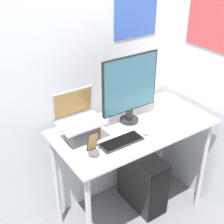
# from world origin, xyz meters

# --- Properties ---
(wall_back) EXTENTS (6.00, 0.06, 2.60)m
(wall_back) POSITION_xyz_m (0.00, 0.69, 1.30)
(wall_back) COLOR silver
(wall_back) RESTS_ON ground_plane
(desk) EXTENTS (1.19, 0.61, 0.90)m
(desk) POSITION_xyz_m (0.00, 0.30, 0.78)
(desk) COLOR beige
(desk) RESTS_ON ground_plane
(laptop) EXTENTS (0.30, 0.23, 0.34)m
(laptop) POSITION_xyz_m (-0.40, 0.38, 1.00)
(laptop) COLOR #4C4C51
(laptop) RESTS_ON desk
(monitor) EXTENTS (0.47, 0.14, 0.52)m
(monitor) POSITION_xyz_m (0.01, 0.38, 1.17)
(monitor) COLOR black
(monitor) RESTS_ON desk
(keyboard) EXTENTS (0.31, 0.12, 0.02)m
(keyboard) POSITION_xyz_m (-0.20, 0.18, 0.91)
(keyboard) COLOR black
(keyboard) RESTS_ON desk
(mouse) EXTENTS (0.04, 0.06, 0.03)m
(mouse) POSITION_xyz_m (0.00, 0.16, 0.92)
(mouse) COLOR #99999E
(mouse) RESTS_ON desk
(cell_phone) EXTENTS (0.07, 0.07, 0.17)m
(cell_phone) POSITION_xyz_m (-0.42, 0.17, 0.95)
(cell_phone) COLOR #4C4C51
(cell_phone) RESTS_ON desk
(computer_tower) EXTENTS (0.22, 0.45, 0.52)m
(computer_tower) POSITION_xyz_m (0.16, 0.36, 0.26)
(computer_tower) COLOR black
(computer_tower) RESTS_ON ground_plane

